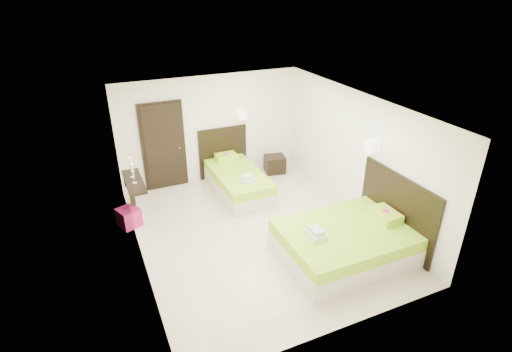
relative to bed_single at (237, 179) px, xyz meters
name	(u,v)px	position (x,y,z in m)	size (l,w,h in m)	color
floor	(258,232)	(-0.27, -1.79, -0.31)	(5.50, 5.50, 0.00)	beige
bed_single	(237,179)	(0.00, 0.00, 0.00)	(1.25, 2.08, 1.72)	beige
bed_double	(348,240)	(0.92, -3.14, 0.02)	(2.27, 1.93, 1.87)	beige
nightstand	(275,164)	(1.30, 0.58, -0.09)	(0.50, 0.44, 0.44)	black
ottoman	(129,217)	(-2.57, -0.50, -0.11)	(0.39, 0.39, 0.39)	#AF1756
door	(164,147)	(-1.47, 0.91, 0.74)	(1.02, 0.15, 2.14)	black
console_shelf	(134,182)	(-2.35, -0.19, 0.50)	(0.35, 1.20, 0.78)	black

